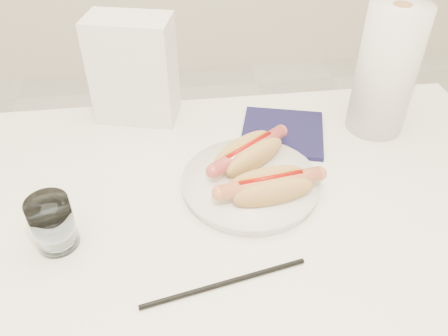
{
  "coord_description": "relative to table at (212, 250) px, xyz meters",
  "views": [
    {
      "loc": [
        -0.05,
        -0.52,
        1.3
      ],
      "look_at": [
        0.03,
        0.06,
        0.82
      ],
      "focal_mm": 36.79,
      "sensor_mm": 36.0,
      "label": 1
    }
  ],
  "objects": [
    {
      "name": "table",
      "position": [
        0.0,
        0.0,
        0.0
      ],
      "size": [
        1.2,
        0.8,
        0.75
      ],
      "color": "white",
      "rests_on": "ground"
    },
    {
      "name": "plate",
      "position": [
        0.08,
        0.08,
        0.07
      ],
      "size": [
        0.3,
        0.3,
        0.02
      ],
      "primitive_type": "cylinder",
      "rotation": [
        0.0,
        0.0,
        0.31
      ],
      "color": "white",
      "rests_on": "table"
    },
    {
      "name": "hotdog_left",
      "position": [
        0.08,
        0.13,
        0.1
      ],
      "size": [
        0.16,
        0.14,
        0.05
      ],
      "rotation": [
        0.0,
        0.0,
        0.61
      ],
      "color": "tan",
      "rests_on": "plate"
    },
    {
      "name": "hotdog_right",
      "position": [
        0.1,
        0.04,
        0.1
      ],
      "size": [
        0.18,
        0.09,
        0.05
      ],
      "rotation": [
        0.0,
        0.0,
        0.15
      ],
      "color": "tan",
      "rests_on": "plate"
    },
    {
      "name": "water_glass",
      "position": [
        -0.24,
        -0.0,
        0.1
      ],
      "size": [
        0.06,
        0.06,
        0.09
      ],
      "primitive_type": "cylinder",
      "color": "silver",
      "rests_on": "table"
    },
    {
      "name": "chopstick_near",
      "position": [
        0.01,
        -0.12,
        0.06
      ],
      "size": [
        0.25,
        0.06,
        0.01
      ],
      "primitive_type": "cylinder",
      "rotation": [
        0.0,
        1.57,
        0.2
      ],
      "color": "black",
      "rests_on": "table"
    },
    {
      "name": "napkin_box",
      "position": [
        -0.12,
        0.35,
        0.17
      ],
      "size": [
        0.18,
        0.13,
        0.22
      ],
      "primitive_type": "cube",
      "rotation": [
        0.0,
        0.0,
        -0.26
      ],
      "color": "white",
      "rests_on": "table"
    },
    {
      "name": "navy_napkin",
      "position": [
        0.17,
        0.24,
        0.06
      ],
      "size": [
        0.2,
        0.2,
        0.01
      ],
      "primitive_type": "cube",
      "rotation": [
        0.0,
        0.0,
        -0.27
      ],
      "color": "#131238",
      "rests_on": "table"
    },
    {
      "name": "paper_towel_roll",
      "position": [
        0.37,
        0.24,
        0.19
      ],
      "size": [
        0.15,
        0.15,
        0.26
      ],
      "primitive_type": "cylinder",
      "rotation": [
        0.0,
        0.0,
        -0.42
      ],
      "color": "white",
      "rests_on": "table"
    }
  ]
}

